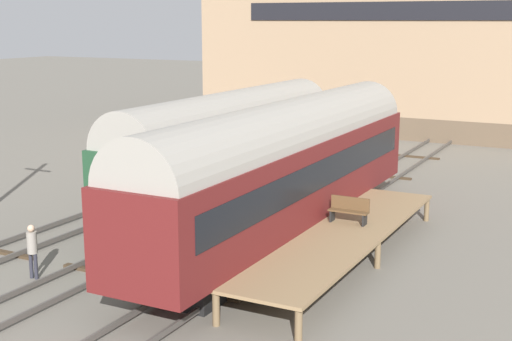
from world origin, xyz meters
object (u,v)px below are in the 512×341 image
train_car_green (230,144)px  bench (349,209)px  train_car_maroon (286,163)px  person_worker (32,246)px

train_car_green → bench: 7.19m
train_car_green → bench: bearing=-24.7°
bench → train_car_maroon: bearing=-178.5°
train_car_green → person_worker: size_ratio=8.54×
train_car_maroon → train_car_green: bearing=143.1°
train_car_maroon → person_worker: (-5.42, -7.07, -1.91)m
train_car_green → train_car_maroon: (4.01, -3.01, 0.10)m
bench → person_worker: bench is taller
train_car_maroon → bench: 2.81m
person_worker → bench: bearing=42.4°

